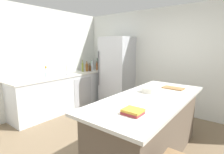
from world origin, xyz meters
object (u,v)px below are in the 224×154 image
at_px(kitchen_island, 149,127).
at_px(cookbook_stack, 133,112).
at_px(whiskey_bottle, 87,67).
at_px(paper_towel_roll, 68,70).
at_px(cutting_board, 173,88).
at_px(gin_bottle, 92,66).
at_px(syrup_bottle, 90,68).
at_px(flower_vase, 46,74).
at_px(wine_bottle, 97,65).
at_px(mixing_bowl, 149,90).
at_px(refrigerator, 117,72).
at_px(olive_oil_bottle, 83,67).
at_px(vinegar_bottle, 97,67).
at_px(sink_faucet, 55,70).
at_px(soda_bottle, 92,67).

distance_m(kitchen_island, cookbook_stack, 0.87).
bearing_deg(kitchen_island, whiskey_bottle, 153.73).
relative_size(paper_towel_roll, cookbook_stack, 1.47).
height_order(paper_towel_roll, cutting_board, paper_towel_roll).
height_order(gin_bottle, syrup_bottle, gin_bottle).
height_order(gin_bottle, cutting_board, gin_bottle).
xyz_separation_m(gin_bottle, whiskey_bottle, (0.07, -0.28, -0.01)).
distance_m(flower_vase, cookbook_stack, 2.82).
xyz_separation_m(wine_bottle, mixing_bowl, (2.53, -1.55, -0.09)).
relative_size(cookbook_stack, mixing_bowl, 0.88).
xyz_separation_m(refrigerator, olive_oil_bottle, (-0.94, -0.43, 0.10)).
relative_size(kitchen_island, paper_towel_roll, 7.30).
relative_size(flower_vase, syrup_bottle, 1.22).
height_order(wine_bottle, cutting_board, wine_bottle).
xyz_separation_m(vinegar_bottle, cookbook_stack, (2.73, -2.38, -0.07)).
bearing_deg(olive_oil_bottle, vinegar_bottle, 72.81).
bearing_deg(wine_bottle, whiskey_bottle, -88.89).
height_order(vinegar_bottle, olive_oil_bottle, olive_oil_bottle).
bearing_deg(flower_vase, gin_bottle, 94.11).
xyz_separation_m(sink_faucet, vinegar_bottle, (0.12, 1.41, -0.05)).
xyz_separation_m(gin_bottle, mixing_bowl, (2.59, -1.36, -0.07)).
xyz_separation_m(wine_bottle, vinegar_bottle, (0.07, -0.10, -0.03)).
relative_size(vinegar_bottle, mixing_bowl, 1.13).
height_order(flower_vase, gin_bottle, gin_bottle).
xyz_separation_m(paper_towel_roll, mixing_bowl, (2.49, -0.35, -0.08)).
distance_m(sink_faucet, paper_towel_roll, 0.33).
xyz_separation_m(refrigerator, flower_vase, (-0.81, -1.69, 0.07)).
bearing_deg(cutting_board, olive_oil_bottle, 169.92).
relative_size(flower_vase, wine_bottle, 0.80).
height_order(paper_towel_roll, wine_bottle, wine_bottle).
relative_size(whiskey_bottle, cutting_board, 0.84).
xyz_separation_m(kitchen_island, vinegar_bottle, (-2.60, 1.68, 0.56)).
relative_size(gin_bottle, cutting_board, 0.86).
relative_size(kitchen_island, whiskey_bottle, 7.60).
xyz_separation_m(paper_towel_roll, syrup_bottle, (-0.01, 0.83, -0.04)).
bearing_deg(syrup_bottle, whiskey_bottle, -103.79).
height_order(gin_bottle, olive_oil_bottle, olive_oil_bottle).
distance_m(paper_towel_roll, wine_bottle, 1.20).
bearing_deg(flower_vase, sink_faucet, 109.45).
xyz_separation_m(sink_faucet, mixing_bowl, (2.59, -0.03, -0.10)).
bearing_deg(gin_bottle, soda_bottle, -39.65).
relative_size(refrigerator, vinegar_bottle, 6.97).
bearing_deg(refrigerator, gin_bottle, -176.84).
bearing_deg(gin_bottle, cookbook_stack, -38.75).
height_order(soda_bottle, cutting_board, soda_bottle).
xyz_separation_m(kitchen_island, soda_bottle, (-2.62, 1.50, 0.57)).
bearing_deg(refrigerator, olive_oil_bottle, -155.73).
distance_m(vinegar_bottle, mixing_bowl, 2.86).
distance_m(sink_faucet, flower_vase, 0.34).
distance_m(whiskey_bottle, mixing_bowl, 2.74).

